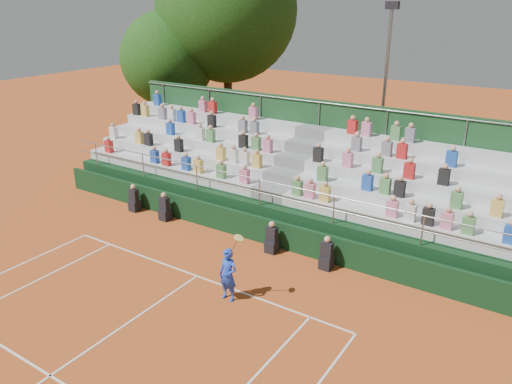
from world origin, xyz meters
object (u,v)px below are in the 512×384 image
Objects in this scene: floodlight_mast at (385,80)px; tennis_player at (228,275)px; tree_west at (168,59)px; tree_east at (226,11)px.

tennis_player is at bearing -89.11° from floodlight_mast.
floodlight_mast is (12.73, 1.03, -0.32)m from tree_west.
tennis_player is at bearing -42.61° from tree_west.
floodlight_mast is (-0.20, 12.92, 4.01)m from tennis_player.
tree_west reaches higher than tennis_player.
tree_east is 10.76m from floodlight_mast.
tree_west is 12.78m from floodlight_mast.
tree_east is (2.49, 2.47, 2.63)m from tree_west.
floodlight_mast is at bearing 4.61° from tree_west.
tennis_player is at bearing -53.98° from tree_east.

